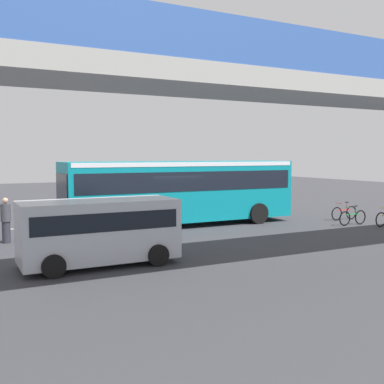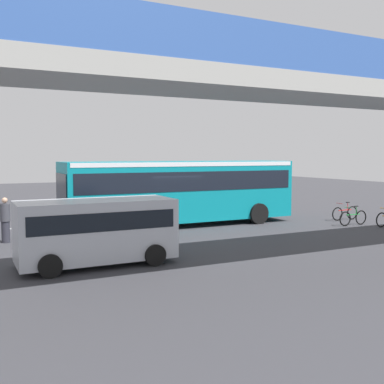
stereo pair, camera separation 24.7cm
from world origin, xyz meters
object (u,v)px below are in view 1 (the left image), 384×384
Objects in this scene: city_bus at (182,187)px; bicycle_red at (344,213)px; parked_van at (99,228)px; bicycle_green at (353,218)px; traffic_sign at (235,181)px; pedestrian at (6,221)px.

city_bus is 6.52× the size of bicycle_red.
parked_van is 2.71× the size of bicycle_green.
traffic_sign reaches higher than bicycle_green.
traffic_sign is (-13.32, -4.25, 1.00)m from pedestrian.
bicycle_red is at bearing 121.30° from traffic_sign.
bicycle_red is (-8.56, 2.24, -1.51)m from city_bus.
parked_van is at bearing 113.35° from pedestrian.
bicycle_green is 15.94m from pedestrian.
bicycle_red is 0.63× the size of traffic_sign.
city_bus is at bearing -14.67° from bicycle_red.
parked_van is 5.69m from pedestrian.
parked_van reaches higher than bicycle_red.
pedestrian is at bearing 6.72° from city_bus.
city_bus is 6.44× the size of pedestrian.
traffic_sign is at bearing -139.45° from parked_van.
pedestrian is (15.68, -2.85, 0.51)m from bicycle_green.
bicycle_green is (-7.55, 3.80, -1.51)m from city_bus.
parked_van is 14.59m from traffic_sign.
traffic_sign reaches higher than bicycle_red.
city_bus reaches higher than pedestrian.
traffic_sign is (2.35, -7.10, 1.52)m from bicycle_green.
city_bus is 2.40× the size of parked_van.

